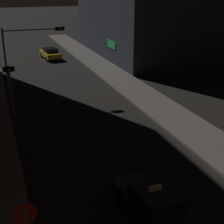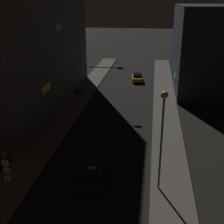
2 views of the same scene
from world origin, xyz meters
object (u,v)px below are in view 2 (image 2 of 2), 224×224
(traffic_light_overhead, at_px, (100,77))
(street_lamp_near_block, at_px, (163,123))
(sign_pole_left, at_px, (7,174))
(taxi, at_px, (92,176))
(traffic_light_left_kerb, at_px, (79,98))
(far_car, at_px, (137,77))

(traffic_light_overhead, relative_size, street_lamp_near_block, 0.73)
(sign_pole_left, bearing_deg, traffic_light_overhead, 83.34)
(taxi, xyz_separation_m, traffic_light_left_kerb, (-4.59, 14.16, 2.00))
(traffic_light_overhead, height_order, traffic_light_left_kerb, traffic_light_overhead)
(far_car, relative_size, sign_pole_left, 1.02)
(far_car, bearing_deg, street_lamp_near_block, -83.58)
(traffic_light_left_kerb, bearing_deg, taxi, -72.05)
(taxi, height_order, sign_pole_left, sign_pole_left)
(traffic_light_left_kerb, relative_size, sign_pole_left, 0.85)
(far_car, distance_m, sign_pole_left, 38.23)
(traffic_light_left_kerb, xyz_separation_m, street_lamp_near_block, (10.04, -14.26, 3.14))
(taxi, height_order, traffic_light_left_kerb, traffic_light_left_kerb)
(taxi, height_order, street_lamp_near_block, street_lamp_near_block)
(traffic_light_overhead, height_order, sign_pole_left, traffic_light_overhead)
(street_lamp_near_block, bearing_deg, far_car, 96.42)
(taxi, xyz_separation_m, street_lamp_near_block, (5.45, -0.10, 5.14))
(far_car, xyz_separation_m, traffic_light_left_kerb, (-6.24, -19.54, 2.00))
(far_car, xyz_separation_m, traffic_light_overhead, (-4.34, -15.00, 3.56))
(taxi, distance_m, traffic_light_left_kerb, 15.02)
(taxi, relative_size, street_lamp_near_block, 0.56)
(taxi, relative_size, traffic_light_overhead, 0.77)
(far_car, distance_m, traffic_light_overhead, 16.02)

